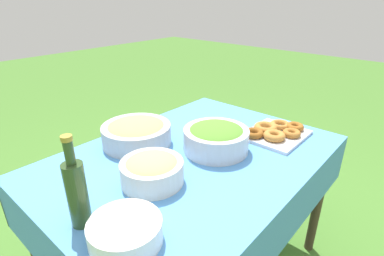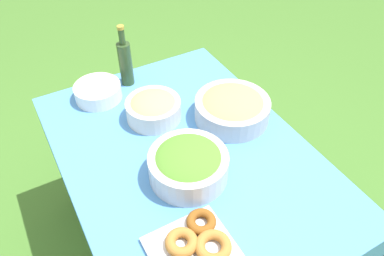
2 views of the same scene
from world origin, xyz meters
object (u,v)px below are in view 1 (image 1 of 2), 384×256
object	(u,v)px
donut_platter	(275,132)
plate_stack	(125,232)
pasta_bowl	(152,170)
bread_bowl	(137,132)
olive_oil_bottle	(77,192)
salad_bowl	(216,137)

from	to	relation	value
donut_platter	plate_stack	bearing A→B (deg)	0.25
pasta_bowl	bread_bowl	distance (m)	0.35
donut_platter	bread_bowl	distance (m)	0.70
donut_platter	bread_bowl	size ratio (longest dim) A/B	1.02
plate_stack	olive_oil_bottle	size ratio (longest dim) A/B	0.70
plate_stack	donut_platter	bearing A→B (deg)	-179.75
plate_stack	olive_oil_bottle	world-z (taller)	olive_oil_bottle
pasta_bowl	olive_oil_bottle	world-z (taller)	olive_oil_bottle
pasta_bowl	bread_bowl	world-z (taller)	bread_bowl
donut_platter	olive_oil_bottle	world-z (taller)	olive_oil_bottle
salad_bowl	plate_stack	bearing A→B (deg)	12.77
donut_platter	bread_bowl	bearing A→B (deg)	-41.88
salad_bowl	pasta_bowl	xyz separation A→B (m)	(0.37, -0.03, -0.01)
bread_bowl	pasta_bowl	bearing A→B (deg)	60.39
pasta_bowl	plate_stack	distance (m)	0.31
pasta_bowl	bread_bowl	size ratio (longest dim) A/B	0.73
bread_bowl	plate_stack	bearing A→B (deg)	47.73
salad_bowl	donut_platter	size ratio (longest dim) A/B	0.89
pasta_bowl	bread_bowl	xyz separation A→B (m)	(-0.17, -0.30, 0.00)
olive_oil_bottle	bread_bowl	size ratio (longest dim) A/B	0.94
salad_bowl	olive_oil_bottle	bearing A→B (deg)	-2.14
pasta_bowl	plate_stack	world-z (taller)	pasta_bowl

